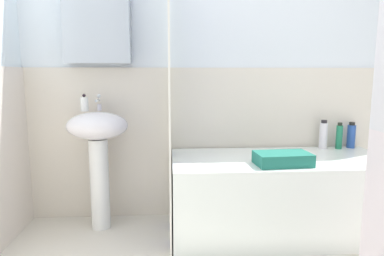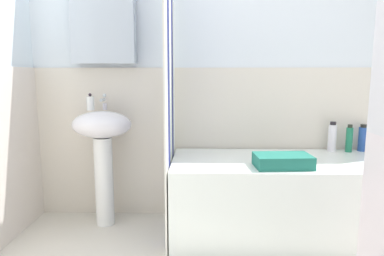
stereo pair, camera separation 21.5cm
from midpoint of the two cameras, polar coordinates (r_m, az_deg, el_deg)
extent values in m
cube|color=white|center=(2.76, 3.03, 9.99)|extent=(3.60, 0.05, 2.40)
cube|color=silver|center=(2.78, 3.01, -2.45)|extent=(3.60, 0.02, 1.20)
cube|color=silver|center=(2.74, -17.78, 16.07)|extent=(0.48, 0.12, 0.56)
cylinder|color=white|center=(2.70, -17.36, -8.93)|extent=(0.14, 0.14, 0.68)
ellipsoid|color=white|center=(2.60, -17.81, 0.34)|extent=(0.44, 0.34, 0.20)
cylinder|color=silver|center=(2.68, -17.42, 3.29)|extent=(0.03, 0.03, 0.05)
cylinder|color=silver|center=(2.63, -17.73, 4.38)|extent=(0.02, 0.10, 0.02)
sphere|color=silver|center=(2.68, -17.51, 5.10)|extent=(0.03, 0.03, 0.03)
cylinder|color=white|center=(2.68, -19.70, 3.75)|extent=(0.06, 0.06, 0.10)
sphere|color=#271D27|center=(2.67, -19.78, 5.12)|extent=(0.02, 0.02, 0.02)
cube|color=white|center=(2.58, 12.00, -10.92)|extent=(1.55, 0.70, 0.56)
cube|color=white|center=(2.06, -6.77, 4.77)|extent=(0.01, 0.14, 2.00)
cube|color=navy|center=(2.20, -6.58, 5.03)|extent=(0.01, 0.14, 2.00)
cube|color=white|center=(2.34, -6.42, 5.26)|extent=(0.01, 0.14, 2.00)
cube|color=navy|center=(2.48, -6.28, 5.46)|extent=(0.01, 0.14, 2.00)
cube|color=white|center=(2.62, -6.15, 5.64)|extent=(0.01, 0.14, 2.00)
cylinder|color=#294EA2|center=(3.00, 23.15, -1.31)|extent=(0.06, 0.06, 0.18)
cylinder|color=black|center=(2.99, 23.27, 0.66)|extent=(0.05, 0.05, 0.02)
cylinder|color=#207953|center=(2.92, 21.40, -1.45)|extent=(0.05, 0.05, 0.19)
cylinder|color=#262B21|center=(2.90, 21.51, 0.61)|extent=(0.03, 0.03, 0.02)
cylinder|color=white|center=(2.88, 19.06, -1.26)|extent=(0.06, 0.06, 0.21)
cylinder|color=#252226|center=(2.87, 19.17, 1.01)|extent=(0.04, 0.04, 0.02)
cube|color=#216E5E|center=(2.30, 12.29, -5.06)|extent=(0.37, 0.24, 0.08)
camera|label=1|loc=(0.11, -92.64, -0.41)|focal=32.04mm
camera|label=2|loc=(0.11, 87.36, 0.41)|focal=32.04mm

